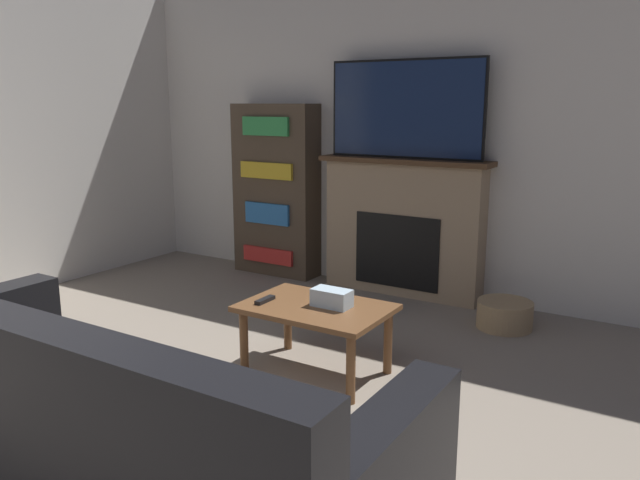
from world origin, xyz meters
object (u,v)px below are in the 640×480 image
object	(u,v)px
tv	(405,109)
couch	(111,452)
coffee_table	(316,315)
storage_basket	(505,315)
bookshelf	(276,190)
fireplace	(403,227)

from	to	relation	value
tv	couch	xyz separation A→B (m)	(0.31, -3.19, -1.18)
couch	coffee_table	distance (m)	1.52
couch	storage_basket	bearing A→B (deg)	77.32
bookshelf	fireplace	bearing A→B (deg)	0.99
tv	bookshelf	distance (m)	1.43
coffee_table	bookshelf	bearing A→B (deg)	131.40
coffee_table	storage_basket	bearing A→B (deg)	61.57
tv	coffee_table	bearing A→B (deg)	-82.01
couch	bookshelf	size ratio (longest dim) A/B	1.45
fireplace	storage_basket	world-z (taller)	fireplace
coffee_table	bookshelf	xyz separation A→B (m)	(-1.47, 1.67, 0.41)
bookshelf	coffee_table	bearing A→B (deg)	-48.60
storage_basket	couch	bearing A→B (deg)	-102.68
fireplace	tv	bearing A→B (deg)	-90.00
couch	bookshelf	distance (m)	3.57
couch	tv	bearing A→B (deg)	95.58
coffee_table	bookshelf	world-z (taller)	bookshelf
coffee_table	bookshelf	size ratio (longest dim) A/B	0.54
fireplace	coffee_table	xyz separation A→B (m)	(0.23, -1.69, -0.21)
storage_basket	coffee_table	bearing A→B (deg)	-118.43
fireplace	couch	world-z (taller)	fireplace
coffee_table	storage_basket	distance (m)	1.53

